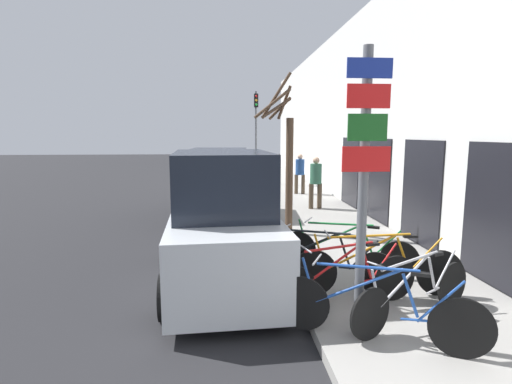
# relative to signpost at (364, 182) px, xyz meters

# --- Properties ---
(ground_plane) EXTENTS (80.00, 80.00, 0.00)m
(ground_plane) POSITION_rel_signpost_xyz_m (-1.52, 7.57, -2.05)
(ground_plane) COLOR black
(sidewalk_curb) EXTENTS (3.20, 32.00, 0.15)m
(sidewalk_curb) POSITION_rel_signpost_xyz_m (1.08, 10.37, -1.98)
(sidewalk_curb) COLOR gray
(sidewalk_curb) RESTS_ON ground
(building_facade) EXTENTS (0.23, 32.00, 6.50)m
(building_facade) POSITION_rel_signpost_xyz_m (2.83, 10.28, 1.17)
(building_facade) COLOR silver
(building_facade) RESTS_ON ground
(signpost) EXTENTS (0.57, 0.14, 3.45)m
(signpost) POSITION_rel_signpost_xyz_m (0.00, 0.00, 0.00)
(signpost) COLOR #595B60
(signpost) RESTS_ON sidewalk_curb
(bicycle_0) EXTENTS (2.26, 1.12, 0.96)m
(bicycle_0) POSITION_rel_signpost_xyz_m (0.13, -0.22, -1.49)
(bicycle_0) COLOR black
(bicycle_0) RESTS_ON sidewalk_curb
(bicycle_1) EXTENTS (2.10, 1.16, 0.90)m
(bicycle_1) POSITION_rel_signpost_xyz_m (0.84, 0.26, -1.51)
(bicycle_1) COLOR black
(bicycle_1) RESTS_ON sidewalk_curb
(bicycle_2) EXTENTS (2.26, 0.61, 0.94)m
(bicycle_2) POSITION_rel_signpost_xyz_m (0.08, 0.78, -1.50)
(bicycle_2) COLOR black
(bicycle_2) RESTS_ON sidewalk_curb
(bicycle_3) EXTENTS (2.63, 0.44, 0.98)m
(bicycle_3) POSITION_rel_signpost_xyz_m (0.67, 1.15, -1.48)
(bicycle_3) COLOR black
(bicycle_3) RESTS_ON sidewalk_curb
(bicycle_4) EXTENTS (2.04, 1.28, 0.92)m
(bicycle_4) POSITION_rel_signpost_xyz_m (-0.03, 1.65, -1.51)
(bicycle_4) COLOR black
(bicycle_4) RESTS_ON sidewalk_curb
(bicycle_5) EXTENTS (2.19, 1.16, 0.92)m
(bicycle_5) POSITION_rel_signpost_xyz_m (0.52, 2.18, -1.51)
(bicycle_5) COLOR black
(bicycle_5) RESTS_ON sidewalk_curb
(parked_car_0) EXTENTS (2.12, 4.33, 2.32)m
(parked_car_0) POSITION_rel_signpost_xyz_m (-1.68, 2.20, -1.01)
(parked_car_0) COLOR #B2B7BC
(parked_car_0) RESTS_ON ground
(parked_car_1) EXTENTS (2.30, 4.50, 2.16)m
(parked_car_1) POSITION_rel_signpost_xyz_m (-1.79, 7.86, -1.08)
(parked_car_1) COLOR black
(parked_car_1) RESTS_ON ground
(pedestrian_near) EXTENTS (0.45, 0.38, 1.71)m
(pedestrian_near) POSITION_rel_signpost_xyz_m (1.37, 8.33, -0.91)
(pedestrian_near) COLOR #4C3D2D
(pedestrian_near) RESTS_ON sidewalk_curb
(pedestrian_far) EXTENTS (0.42, 0.37, 1.64)m
(pedestrian_far) POSITION_rel_signpost_xyz_m (1.46, 11.60, -0.95)
(pedestrian_far) COLOR #4C3D2D
(pedestrian_far) RESTS_ON sidewalk_curb
(street_tree) EXTENTS (0.97, 0.64, 3.91)m
(street_tree) POSITION_rel_signpost_xyz_m (-0.11, 5.10, -0.10)
(street_tree) COLOR #4C3828
(street_tree) RESTS_ON sidewalk_curb
(traffic_light) EXTENTS (0.20, 0.30, 4.50)m
(traffic_light) POSITION_rel_signpost_xyz_m (-0.07, 15.12, 0.98)
(traffic_light) COLOR #595B60
(traffic_light) RESTS_ON sidewalk_curb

